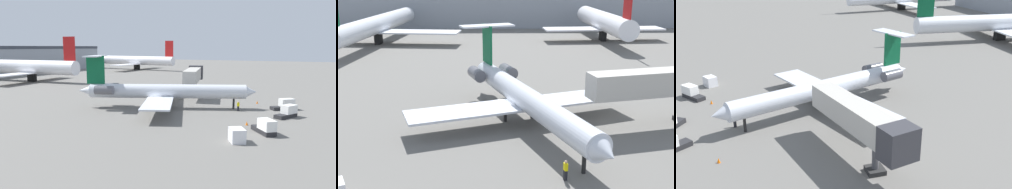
{
  "view_description": "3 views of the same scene",
  "coord_description": "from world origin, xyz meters",
  "views": [
    {
      "loc": [
        -47.09,
        -23.17,
        10.75
      ],
      "look_at": [
        0.25,
        -2.6,
        2.73
      ],
      "focal_mm": 32.84,
      "sensor_mm": 36.0,
      "label": 1
    },
    {
      "loc": [
        -0.97,
        -43.46,
        15.99
      ],
      "look_at": [
        -0.17,
        -1.45,
        3.42
      ],
      "focal_mm": 44.64,
      "sensor_mm": 36.0,
      "label": 2
    },
    {
      "loc": [
        50.11,
        -13.75,
        20.77
      ],
      "look_at": [
        4.83,
        0.31,
        2.97
      ],
      "focal_mm": 41.27,
      "sensor_mm": 36.0,
      "label": 3
    }
  ],
  "objects": [
    {
      "name": "ground_plane",
      "position": [
        0.0,
        0.0,
        -0.05
      ],
      "size": [
        400.0,
        400.0,
        0.1
      ],
      "primitive_type": "cube",
      "color": "#66635E"
    },
    {
      "name": "regional_jet",
      "position": [
        1.59,
        -0.63,
        3.08
      ],
      "size": [
        24.92,
        30.33,
        9.23
      ],
      "color": "silver",
      "rests_on": "ground_plane"
    },
    {
      "name": "jet_bridge",
      "position": [
        17.01,
        -1.47,
        4.65
      ],
      "size": [
        16.13,
        6.43,
        6.35
      ],
      "color": "#B7B2A8",
      "rests_on": "ground_plane"
    },
    {
      "name": "ground_crew_marshaller",
      "position": [
        4.29,
        -13.78,
        0.86
      ],
      "size": [
        0.35,
        0.45,
        1.69
      ],
      "color": "black",
      "rests_on": "ground_plane"
    },
    {
      "name": "baggage_tug_lead",
      "position": [
        -8.16,
        -19.49,
        0.84
      ],
      "size": [
        4.07,
        3.46,
        1.9
      ],
      "color": "#262628",
      "rests_on": "ground_plane"
    },
    {
      "name": "cargo_container_uld",
      "position": [
        -12.98,
        -16.91,
        0.8
      ],
      "size": [
        2.53,
        2.32,
        1.61
      ],
      "color": "silver",
      "rests_on": "ground_plane"
    },
    {
      "name": "traffic_cone_near",
      "position": [
        -4.75,
        -16.7,
        0.28
      ],
      "size": [
        0.36,
        0.36,
        0.55
      ],
      "color": "orange",
      "rests_on": "ground_plane"
    },
    {
      "name": "traffic_cone_mid",
      "position": [
        12.73,
        -15.8,
        0.28
      ],
      "size": [
        0.36,
        0.36,
        0.55
      ],
      "color": "orange",
      "rests_on": "ground_plane"
    },
    {
      "name": "parked_airliner_west_mid",
      "position": [
        -27.86,
        50.18,
        4.25
      ],
      "size": [
        37.13,
        43.88,
        13.32
      ],
      "color": "silver",
      "rests_on": "ground_plane"
    }
  ]
}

